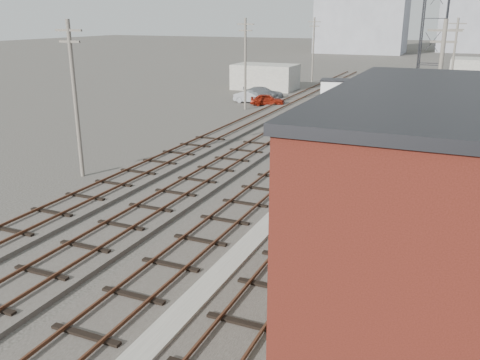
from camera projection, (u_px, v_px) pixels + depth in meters
The scene contains 22 objects.
ground at pixel (390, 97), 60.61m from camera, with size 320.00×320.00×0.00m, color #282621.
track_right at pixel (386, 133), 41.30m from camera, with size 3.20×90.00×0.39m.
track_mid_right at pixel (337, 129), 42.82m from camera, with size 3.20×90.00×0.39m.
track_mid_left at pixel (292, 125), 44.34m from camera, with size 3.20×90.00×0.39m.
track_left at pixel (250, 121), 45.86m from camera, with size 3.20×90.00×0.39m.
platform_curb at pixel (242, 253), 20.24m from camera, with size 0.90×28.00×0.26m, color gray.
brick_building at pixel (436, 215), 14.76m from camera, with size 6.54×12.20×7.22m.
lattice_tower at pixel (432, 42), 34.40m from camera, with size 1.60×1.60×15.00m.
utility_pole_left_a at pixel (75, 96), 28.97m from camera, with size 1.80×0.24×9.00m.
utility_pole_left_b at pixel (245, 62), 50.79m from camera, with size 1.80×0.24×9.00m.
utility_pole_left_c at pixel (313, 48), 72.60m from camera, with size 1.80×0.24×9.00m.
utility_pole_right_a at pixel (437, 97), 28.74m from camera, with size 1.80×0.24×9.00m.
utility_pole_right_b at pixel (453, 58), 54.92m from camera, with size 1.80×0.24×9.00m.
apartment_right at pixel (475, 1), 132.11m from camera, with size 16.00×12.00×26.00m, color gray.
shed_left at pixel (265, 77), 66.19m from camera, with size 8.00×5.00×3.20m, color gray.
shed_right at pixel (474, 74), 65.31m from camera, with size 6.00×6.00×4.00m, color gray.
signal_mast at pixel (305, 233), 16.16m from camera, with size 0.40×0.42×4.30m.
switch_stand at pixel (314, 132), 39.20m from camera, with size 0.31×0.31×1.25m.
site_trailer at pixel (351, 92), 54.39m from camera, with size 6.76×3.77×2.69m.
car_red at pixel (267, 100), 54.34m from camera, with size 1.47×3.66×1.25m, color maroon.
car_silver at pixel (251, 97), 56.06m from camera, with size 1.32×3.77×1.24m, color #989A9F.
car_grey at pixel (263, 93), 58.71m from camera, with size 1.92×4.73×1.37m, color slate.
Camera 1 is at (7.73, -2.88, 9.13)m, focal length 38.00 mm.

